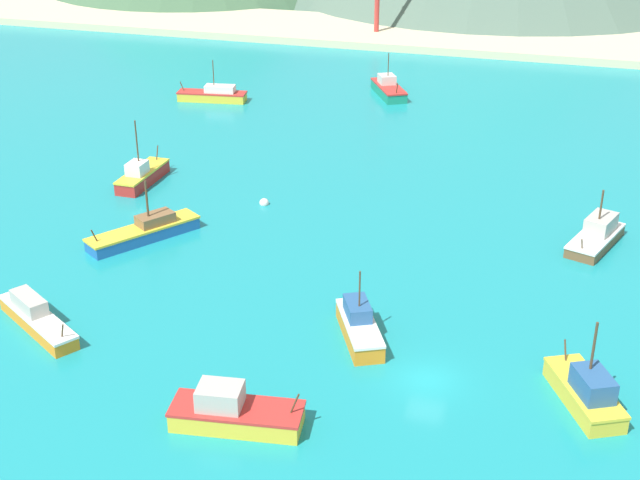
% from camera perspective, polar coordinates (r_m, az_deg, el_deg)
% --- Properties ---
extents(ground, '(260.00, 280.00, 0.50)m').
position_cam_1_polar(ground, '(86.59, 10.40, 1.94)').
color(ground, teal).
extents(fishing_boat_0, '(5.11, 8.16, 5.16)m').
position_cam_1_polar(fishing_boat_0, '(80.88, 17.33, 0.30)').
color(fishing_boat_0, brown).
rests_on(fishing_boat_0, ground).
extents(fishing_boat_3, '(2.40, 7.89, 6.81)m').
position_cam_1_polar(fishing_boat_3, '(92.06, -11.35, 4.09)').
color(fishing_boat_3, red).
rests_on(fishing_boat_3, ground).
extents(fishing_boat_4, '(6.44, 8.71, 5.58)m').
position_cam_1_polar(fishing_boat_4, '(120.40, 4.41, 9.65)').
color(fishing_boat_4, '#198466').
rests_on(fishing_boat_4, ground).
extents(fishing_boat_5, '(5.05, 7.26, 5.32)m').
position_cam_1_polar(fishing_boat_5, '(63.82, 2.53, -5.53)').
color(fishing_boat_5, orange).
rests_on(fishing_boat_5, ground).
extents(fishing_boat_10, '(8.88, 6.57, 2.32)m').
position_cam_1_polar(fishing_boat_10, '(68.25, -17.74, -4.76)').
color(fishing_boat_10, orange).
rests_on(fishing_boat_10, ground).
extents(fishing_boat_11, '(5.48, 7.54, 6.15)m').
position_cam_1_polar(fishing_boat_11, '(59.41, 16.71, -9.29)').
color(fishing_boat_11, gold).
rests_on(fishing_boat_11, ground).
extents(fishing_boat_12, '(9.23, 3.59, 5.40)m').
position_cam_1_polar(fishing_boat_12, '(118.37, -6.84, 9.23)').
color(fishing_boat_12, gold).
rests_on(fishing_boat_12, ground).
extents(fishing_boat_13, '(8.45, 3.87, 2.77)m').
position_cam_1_polar(fishing_boat_13, '(55.61, -5.56, -10.92)').
color(fishing_boat_13, gold).
rests_on(fishing_boat_13, ground).
extents(fishing_boat_14, '(7.78, 9.95, 5.43)m').
position_cam_1_polar(fishing_boat_14, '(79.83, -11.14, 0.57)').
color(fishing_boat_14, '#1E5BA8').
rests_on(fishing_boat_14, ground).
extents(buoy_0, '(0.91, 0.91, 0.91)m').
position_cam_1_polar(buoy_0, '(85.76, -3.60, 2.39)').
color(buoy_0, silver).
rests_on(buoy_0, ground).
extents(beach_strip, '(247.00, 21.13, 1.20)m').
position_cam_1_polar(beach_strip, '(151.00, 13.63, 12.21)').
color(beach_strip, beige).
rests_on(beach_strip, ground).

